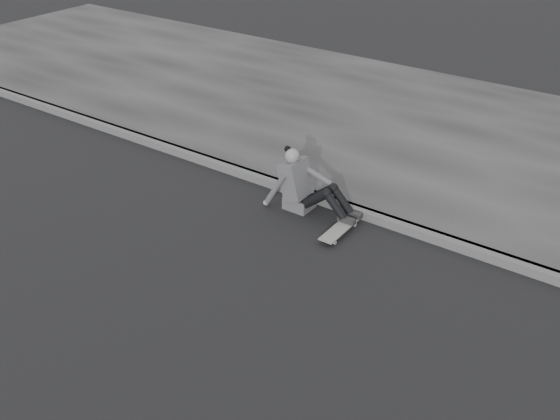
# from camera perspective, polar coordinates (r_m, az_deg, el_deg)

# --- Properties ---
(ground) EXTENTS (80.00, 80.00, 0.00)m
(ground) POSITION_cam_1_polar(r_m,az_deg,el_deg) (7.13, -7.52, -7.81)
(ground) COLOR black
(ground) RESTS_ON ground
(curb) EXTENTS (24.00, 0.16, 0.12)m
(curb) POSITION_cam_1_polar(r_m,az_deg,el_deg) (8.81, 3.62, 1.07)
(curb) COLOR #535353
(curb) RESTS_ON ground
(sidewalk) EXTENTS (24.00, 6.00, 0.12)m
(sidewalk) POSITION_cam_1_polar(r_m,az_deg,el_deg) (11.24, 11.85, 7.31)
(sidewalk) COLOR #323232
(sidewalk) RESTS_ON ground
(skateboard) EXTENTS (0.20, 0.78, 0.09)m
(skateboard) POSITION_cam_1_polar(r_m,az_deg,el_deg) (8.13, 5.53, -1.71)
(skateboard) COLOR gray
(skateboard) RESTS_ON ground
(seated_woman) EXTENTS (1.38, 0.46, 0.88)m
(seated_woman) POSITION_cam_1_polar(r_m,az_deg,el_deg) (8.49, 2.18, 2.19)
(seated_woman) COLOR #4C4C4F
(seated_woman) RESTS_ON ground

